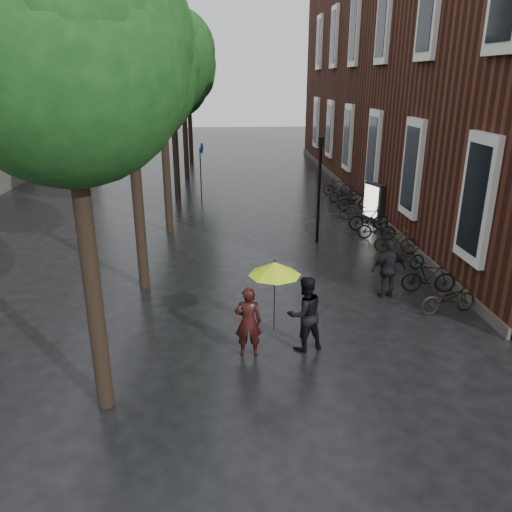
{
  "coord_description": "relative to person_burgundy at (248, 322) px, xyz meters",
  "views": [
    {
      "loc": [
        -1.55,
        -7.57,
        6.18
      ],
      "look_at": [
        -0.73,
        5.16,
        1.6
      ],
      "focal_mm": 35.0,
      "sensor_mm": 36.0,
      "label": 1
    }
  ],
  "objects": [
    {
      "name": "person_black",
      "position": [
        1.35,
        0.2,
        0.07
      ],
      "size": [
        1.09,
        0.97,
        1.86
      ],
      "primitive_type": "imported",
      "rotation": [
        0.0,
        0.0,
        3.49
      ],
      "color": "black",
      "rests_on": "ground"
    },
    {
      "name": "parked_bicycles",
      "position": [
        5.66,
        9.22,
        -0.39
      ],
      "size": [
        2.07,
        15.45,
        1.04
      ],
      "color": "black",
      "rests_on": "ground"
    },
    {
      "name": "street_trees",
      "position": [
        -2.93,
        13.18,
        5.48
      ],
      "size": [
        4.33,
        34.03,
        8.91
      ],
      "color": "black",
      "rests_on": "ground"
    },
    {
      "name": "ad_lightbox",
      "position": [
        6.21,
        11.22,
        0.01
      ],
      "size": [
        0.27,
        1.15,
        1.74
      ],
      "rotation": [
        0.0,
        0.0,
        0.36
      ],
      "color": "black",
      "rests_on": "ground"
    },
    {
      "name": "lime_umbrella",
      "position": [
        0.61,
        0.07,
        1.28
      ],
      "size": [
        1.21,
        1.21,
        1.77
      ],
      "rotation": [
        0.0,
        0.0,
        0.12
      ],
      "color": "black",
      "rests_on": "ground"
    },
    {
      "name": "pedestrian_walking",
      "position": [
        4.27,
        3.01,
        0.03
      ],
      "size": [
        1.08,
        0.55,
        1.77
      ],
      "primitive_type": "imported",
      "rotation": [
        0.0,
        0.0,
        3.25
      ],
      "color": "black",
      "rests_on": "ground"
    },
    {
      "name": "person_burgundy",
      "position": [
        0.0,
        0.0,
        0.0
      ],
      "size": [
        0.64,
        0.42,
        1.72
      ],
      "primitive_type": "imported",
      "rotation": [
        0.0,
        0.0,
        3.12
      ],
      "color": "black",
      "rests_on": "ground"
    },
    {
      "name": "ground",
      "position": [
        1.06,
        -2.73,
        -0.86
      ],
      "size": [
        120.0,
        120.0,
        0.0
      ],
      "primitive_type": "plane",
      "color": "black"
    },
    {
      "name": "cycle_sign",
      "position": [
        -1.67,
        16.22,
        1.09
      ],
      "size": [
        0.16,
        0.54,
        2.95
      ],
      "rotation": [
        0.0,
        0.0,
        -0.2
      ],
      "color": "#262628",
      "rests_on": "ground"
    },
    {
      "name": "lamp_post",
      "position": [
        3.13,
        8.27,
        1.63
      ],
      "size": [
        0.21,
        0.21,
        4.1
      ],
      "rotation": [
        0.0,
        0.0,
        -0.41
      ],
      "color": "black",
      "rests_on": "ground"
    },
    {
      "name": "brick_building",
      "position": [
        11.53,
        16.73,
        5.13
      ],
      "size": [
        10.2,
        33.2,
        12.0
      ],
      "color": "#38160F",
      "rests_on": "ground"
    }
  ]
}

